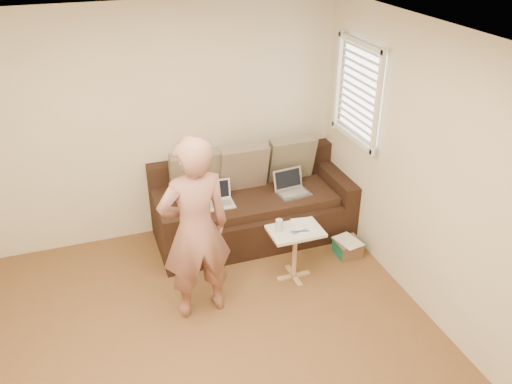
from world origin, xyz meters
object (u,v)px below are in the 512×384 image
(side_table, at_px, (295,254))
(striped_box, at_px, (348,247))
(person, at_px, (195,230))
(drinking_glass, at_px, (279,225))
(sofa, at_px, (253,203))
(laptop_white, at_px, (219,205))
(laptop_silver, at_px, (294,194))

(side_table, relative_size, striped_box, 2.08)
(person, bearing_deg, drinking_glass, -172.13)
(sofa, distance_m, drinking_glass, 0.87)
(laptop_white, xyz_separation_m, person, (-0.47, -0.97, 0.37))
(laptop_silver, bearing_deg, drinking_glass, -129.27)
(person, relative_size, side_table, 3.10)
(drinking_glass, relative_size, striped_box, 0.43)
(side_table, relative_size, drinking_glass, 4.80)
(sofa, distance_m, striped_box, 1.16)
(person, bearing_deg, striped_box, -174.52)
(laptop_white, xyz_separation_m, drinking_glass, (0.40, -0.76, 0.12))
(sofa, relative_size, side_table, 3.82)
(sofa, xyz_separation_m, person, (-0.90, -1.05, 0.47))
(person, distance_m, drinking_glass, 0.93)
(laptop_white, bearing_deg, person, -113.99)
(person, bearing_deg, laptop_silver, -150.69)
(laptop_silver, relative_size, drinking_glass, 2.96)
(person, relative_size, striped_box, 6.44)
(striped_box, bearing_deg, sofa, 140.18)
(sofa, xyz_separation_m, laptop_white, (-0.43, -0.08, 0.10))
(laptop_white, relative_size, person, 0.19)
(side_table, distance_m, striped_box, 0.76)
(side_table, distance_m, drinking_glass, 0.39)
(side_table, height_order, drinking_glass, drinking_glass)
(side_table, bearing_deg, striped_box, 13.92)
(laptop_silver, xyz_separation_m, striped_box, (0.41, -0.59, -0.43))
(laptop_silver, relative_size, side_table, 0.62)
(laptop_silver, xyz_separation_m, laptop_white, (-0.87, 0.04, 0.00))
(laptop_white, height_order, drinking_glass, drinking_glass)
(laptop_white, bearing_deg, laptop_silver, -0.65)
(striped_box, bearing_deg, person, -169.03)
(laptop_silver, height_order, person, person)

